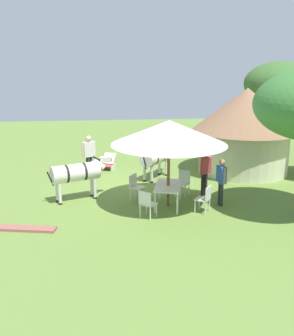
% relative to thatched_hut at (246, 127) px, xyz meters
% --- Properties ---
extents(ground_plane, '(36.00, 36.00, 0.00)m').
position_rel_thatched_hut_xyz_m(ground_plane, '(1.92, -4.88, -2.01)').
color(ground_plane, olive).
extents(thatched_hut, '(4.60, 4.60, 3.66)m').
position_rel_thatched_hut_xyz_m(thatched_hut, '(0.00, 0.00, 0.00)').
color(thatched_hut, beige).
rests_on(thatched_hut, ground_plane).
extents(shade_umbrella, '(3.83, 3.83, 2.94)m').
position_rel_thatched_hut_xyz_m(shade_umbrella, '(3.94, -4.00, 0.53)').
color(shade_umbrella, brown).
rests_on(shade_umbrella, ground_plane).
extents(patio_dining_table, '(1.73, 1.22, 0.74)m').
position_rel_thatched_hut_xyz_m(patio_dining_table, '(3.94, -4.00, -1.35)').
color(patio_dining_table, silver).
rests_on(patio_dining_table, ground_plane).
extents(patio_chair_east_end, '(0.60, 0.61, 0.90)m').
position_rel_thatched_hut_xyz_m(patio_chair_east_end, '(4.96, -4.84, -1.49)').
color(patio_chair_east_end, white).
rests_on(patio_chair_east_end, ground_plane).
extents(patio_chair_near_lawn, '(0.60, 0.60, 0.90)m').
position_rel_thatched_hut_xyz_m(patio_chair_near_lawn, '(4.69, -2.91, -1.49)').
color(patio_chair_near_lawn, silver).
rests_on(patio_chair_near_lawn, ground_plane).
extents(patio_chair_west_end, '(0.59, 0.60, 0.90)m').
position_rel_thatched_hut_xyz_m(patio_chair_west_end, '(2.85, -3.26, -1.49)').
color(patio_chair_west_end, silver).
rests_on(patio_chair_west_end, ground_plane).
extents(patio_chair_near_hut, '(0.60, 0.60, 0.90)m').
position_rel_thatched_hut_xyz_m(patio_chair_near_hut, '(3.14, -5.04, -1.49)').
color(patio_chair_near_hut, silver).
rests_on(patio_chair_near_hut, ground_plane).
extents(guest_beside_umbrella, '(0.41, 0.54, 1.69)m').
position_rel_thatched_hut_xyz_m(guest_beside_umbrella, '(3.02, -2.52, -0.99)').
color(guest_beside_umbrella, black).
rests_on(guest_beside_umbrella, ground_plane).
extents(guest_behind_table, '(0.58, 0.25, 1.62)m').
position_rel_thatched_hut_xyz_m(guest_behind_table, '(4.06, -2.21, -1.03)').
color(guest_behind_table, '#23252A').
rests_on(guest_behind_table, ground_plane).
extents(standing_watcher, '(0.41, 0.57, 1.77)m').
position_rel_thatched_hut_xyz_m(standing_watcher, '(0.11, -6.74, -0.94)').
color(standing_watcher, black).
rests_on(standing_watcher, ground_plane).
extents(striped_lounge_chair, '(0.92, 0.76, 0.67)m').
position_rel_thatched_hut_xyz_m(striped_lounge_chair, '(-1.05, -5.94, -1.75)').
color(striped_lounge_chair, '#CD444B').
rests_on(striped_lounge_chair, ground_plane).
extents(zebra_nearest_camera, '(1.87, 1.59, 1.46)m').
position_rel_thatched_hut_xyz_m(zebra_nearest_camera, '(0.59, -3.95, -1.09)').
color(zebra_nearest_camera, silver).
rests_on(zebra_nearest_camera, ground_plane).
extents(zebra_by_umbrella, '(1.20, 2.23, 1.53)m').
position_rel_thatched_hut_xyz_m(zebra_by_umbrella, '(2.98, -7.07, -1.02)').
color(zebra_by_umbrella, silver).
rests_on(zebra_by_umbrella, ground_plane).
extents(acacia_tree_behind_hut, '(3.83, 3.83, 4.73)m').
position_rel_thatched_hut_xyz_m(acacia_tree_behind_hut, '(-3.68, 3.11, 1.56)').
color(acacia_tree_behind_hut, '#533626').
rests_on(acacia_tree_behind_hut, ground_plane).
extents(brick_patio_kerb, '(0.93, 2.81, 0.08)m').
position_rel_thatched_hut_xyz_m(brick_patio_kerb, '(5.37, -8.97, -1.97)').
color(brick_patio_kerb, '#99564C').
rests_on(brick_patio_kerb, ground_plane).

